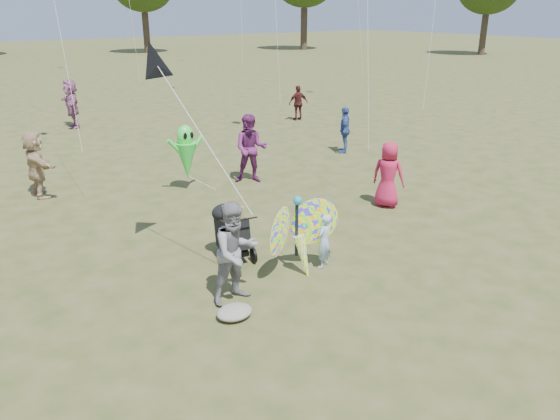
# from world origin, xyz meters

# --- Properties ---
(ground) EXTENTS (160.00, 160.00, 0.00)m
(ground) POSITION_xyz_m (0.00, 0.00, 0.00)
(ground) COLOR #51592B
(ground) RESTS_ON ground
(child_girl) EXTENTS (0.45, 0.38, 1.04)m
(child_girl) POSITION_xyz_m (0.41, 0.98, 0.52)
(child_girl) COLOR #9AB6DA
(child_girl) RESTS_ON ground
(adult_man) EXTENTS (0.85, 0.68, 1.70)m
(adult_man) POSITION_xyz_m (-1.52, 0.88, 0.85)
(adult_man) COLOR gray
(adult_man) RESTS_ON ground
(grey_bag) EXTENTS (0.58, 0.47, 0.18)m
(grey_bag) POSITION_xyz_m (-1.85, 0.43, 0.09)
(grey_bag) COLOR gray
(grey_bag) RESTS_ON ground
(crowd_a) EXTENTS (0.79, 0.92, 1.58)m
(crowd_a) POSITION_xyz_m (3.79, 2.60, 0.79)
(crowd_a) COLOR #B41C40
(crowd_a) RESTS_ON ground
(crowd_c) EXTENTS (0.89, 0.88, 1.51)m
(crowd_c) POSITION_xyz_m (6.48, 7.08, 0.76)
(crowd_c) COLOR #365094
(crowd_c) RESTS_ON ground
(crowd_d) EXTENTS (0.62, 1.60, 1.69)m
(crowd_d) POSITION_xyz_m (-2.82, 8.26, 0.85)
(crowd_d) COLOR tan
(crowd_d) RESTS_ON ground
(crowd_e) EXTENTS (1.15, 1.10, 1.86)m
(crowd_e) POSITION_xyz_m (2.22, 6.17, 0.93)
(crowd_e) COLOR #66225C
(crowd_e) RESTS_ON ground
(crowd_h) EXTENTS (0.91, 0.56, 1.45)m
(crowd_h) POSITION_xyz_m (8.61, 12.29, 0.72)
(crowd_h) COLOR #45171A
(crowd_h) RESTS_ON ground
(crowd_j) EXTENTS (0.79, 1.81, 1.89)m
(crowd_j) POSITION_xyz_m (0.45, 16.40, 0.95)
(crowd_j) COLOR #A05B87
(crowd_j) RESTS_ON ground
(jogging_stroller) EXTENTS (0.64, 1.11, 1.09)m
(jogging_stroller) POSITION_xyz_m (-0.78, 2.28, 0.61)
(jogging_stroller) COLOR black
(jogging_stroller) RESTS_ON ground
(butterfly_kite) EXTENTS (1.74, 0.75, 1.67)m
(butterfly_kite) POSITION_xyz_m (-0.11, 1.04, 0.72)
(butterfly_kite) COLOR #FF2F28
(butterfly_kite) RESTS_ON ground
(delta_kite_rig) EXTENTS (1.04, 2.31, 2.65)m
(delta_kite_rig) POSITION_xyz_m (-1.71, 2.95, 3.59)
(delta_kite_rig) COLOR black
(delta_kite_rig) RESTS_ON ground
(alien_kite) EXTENTS (1.12, 0.69, 1.74)m
(alien_kite) POSITION_xyz_m (0.46, 6.50, 0.97)
(alien_kite) COLOR #35E241
(alien_kite) RESTS_ON ground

